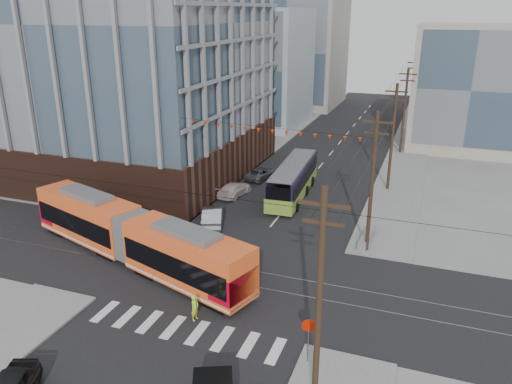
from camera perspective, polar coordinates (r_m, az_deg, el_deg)
ground at (r=32.88m, az=-5.62°, el=-12.58°), size 160.00×160.00×0.00m
office_building at (r=58.97m, az=-16.33°, el=16.04°), size 30.00×25.00×28.60m
bg_bldg_nw_near at (r=82.67m, az=-0.93°, el=14.07°), size 18.00×16.00×18.00m
bg_bldg_ne_near at (r=73.52m, az=23.11°, el=10.96°), size 14.00×14.00×16.00m
bg_bldg_nw_far at (r=100.61m, az=4.95°, el=15.65°), size 16.00×18.00×20.00m
bg_bldg_ne_far at (r=93.57m, az=23.87°, el=11.88°), size 16.00×16.00×14.00m
utility_pole_near at (r=22.74m, az=7.22°, el=-12.54°), size 0.30×0.30×11.00m
utility_pole_far at (r=81.79m, az=17.39°, el=10.63°), size 0.30×0.30×11.00m
streetcar at (r=37.86m, az=-13.78°, el=-4.95°), size 21.06×9.51×4.09m
city_bus at (r=50.03m, az=4.26°, el=1.43°), size 3.34×12.32×3.45m
parked_car_silver at (r=43.74m, az=-4.97°, el=-2.72°), size 3.30×5.08×1.58m
parked_car_white at (r=50.33m, az=-2.48°, el=0.31°), size 2.58×4.89×1.35m
parked_car_grey at (r=55.34m, az=0.51°, el=2.14°), size 2.82×4.80×1.25m
pedestrian at (r=31.04m, az=-7.01°, el=-13.00°), size 0.48×0.65×1.65m
stop_sign at (r=27.42m, az=5.98°, el=-16.81°), size 0.90×0.90×2.57m
jersey_barrier at (r=41.31m, az=12.55°, el=-5.17°), size 1.19×4.08×0.81m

